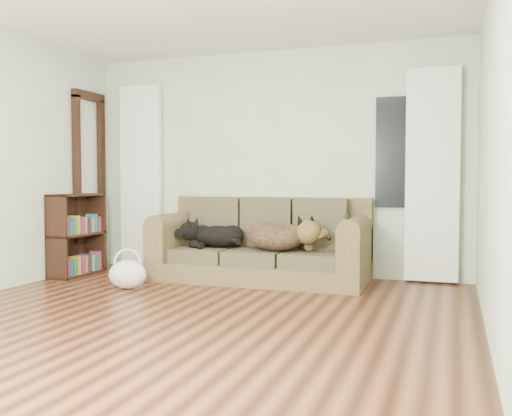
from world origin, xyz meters
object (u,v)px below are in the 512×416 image
(dog_black_lab, at_px, (216,235))
(tote_bag, at_px, (128,273))
(dog_shepherd, at_px, (278,237))
(bookshelf, at_px, (77,232))
(sofa, at_px, (259,240))

(dog_black_lab, xyz_separation_m, tote_bag, (-0.60, -0.87, -0.32))
(dog_shepherd, xyz_separation_m, bookshelf, (-2.35, -0.26, 0.01))
(dog_shepherd, height_order, tote_bag, dog_shepherd)
(dog_shepherd, bearing_deg, sofa, 11.99)
(dog_black_lab, bearing_deg, sofa, 7.96)
(sofa, bearing_deg, dog_shepherd, -18.22)
(dog_shepherd, height_order, bookshelf, bookshelf)
(dog_black_lab, height_order, dog_shepherd, dog_shepherd)
(dog_black_lab, distance_m, bookshelf, 1.64)
(dog_shepherd, bearing_deg, bookshelf, 36.57)
(dog_black_lab, height_order, tote_bag, dog_black_lab)
(sofa, bearing_deg, tote_bag, -141.61)
(dog_black_lab, distance_m, tote_bag, 1.10)
(sofa, xyz_separation_m, bookshelf, (-2.11, -0.34, 0.05))
(sofa, height_order, tote_bag, sofa)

